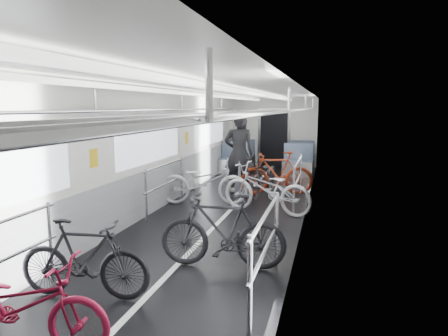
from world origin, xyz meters
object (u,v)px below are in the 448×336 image
(bike_right_mid, at_px, (266,189))
(bike_right_far, at_px, (277,173))
(bike_left_far, at_px, (204,181))
(person_standing, at_px, (239,154))
(person_seated, at_px, (241,144))
(bike_left_near, at_px, (19,305))
(bike_right_near, at_px, (222,231))
(bike_aisle, at_px, (264,176))
(bike_left_mid, at_px, (84,259))

(bike_right_mid, height_order, bike_right_far, bike_right_far)
(bike_left_far, height_order, person_standing, person_standing)
(person_standing, bearing_deg, person_seated, -90.54)
(bike_left_near, distance_m, bike_right_far, 6.95)
(bike_right_near, height_order, bike_right_far, bike_right_far)
(bike_right_mid, distance_m, bike_right_far, 1.73)
(bike_right_near, height_order, person_standing, person_standing)
(bike_right_far, height_order, bike_aisle, bike_right_far)
(bike_aisle, bearing_deg, person_seated, 119.18)
(bike_left_near, bearing_deg, person_standing, -12.26)
(bike_left_near, bearing_deg, bike_right_far, -19.74)
(bike_left_near, distance_m, bike_aisle, 6.71)
(bike_right_mid, relative_size, bike_right_far, 1.08)
(bike_left_mid, height_order, bike_aisle, bike_aisle)
(bike_left_mid, xyz_separation_m, bike_right_far, (1.37, 5.81, 0.07))
(bike_left_mid, relative_size, bike_right_near, 0.90)
(bike_left_far, height_order, bike_right_mid, bike_left_far)
(bike_right_mid, xyz_separation_m, bike_aisle, (-0.30, 1.54, -0.03))
(person_seated, bearing_deg, bike_left_mid, 77.40)
(person_seated, bearing_deg, person_standing, 87.57)
(bike_left_mid, relative_size, bike_aisle, 0.84)
(bike_right_near, relative_size, person_standing, 0.85)
(bike_aisle, bearing_deg, bike_left_far, -125.98)
(bike_left_mid, xyz_separation_m, bike_aisle, (1.08, 5.62, 0.02))
(bike_aisle, bearing_deg, bike_right_near, -79.41)
(person_seated, bearing_deg, bike_left_near, 77.49)
(person_standing, bearing_deg, bike_left_mid, 73.11)
(bike_right_far, bearing_deg, bike_left_mid, -26.92)
(bike_left_mid, height_order, person_seated, person_seated)
(bike_left_near, height_order, person_standing, person_standing)
(bike_right_mid, height_order, bike_aisle, bike_right_mid)
(bike_left_far, height_order, bike_right_near, bike_right_near)
(bike_left_far, bearing_deg, person_standing, -33.38)
(bike_right_far, bearing_deg, bike_left_near, -24.64)
(bike_left_far, distance_m, bike_right_mid, 1.48)
(bike_left_mid, bearing_deg, bike_left_far, -6.36)
(bike_left_near, relative_size, person_standing, 0.82)
(bike_right_mid, bearing_deg, bike_left_near, 1.21)
(bike_left_far, relative_size, person_seated, 1.09)
(bike_right_near, distance_m, bike_right_mid, 2.86)
(bike_left_mid, distance_m, bike_right_mid, 4.31)
(bike_aisle, relative_size, person_seated, 1.02)
(bike_aisle, distance_m, person_seated, 3.79)
(bike_aisle, height_order, person_seated, person_seated)
(bike_left_near, relative_size, bike_right_far, 0.92)
(bike_right_near, distance_m, bike_aisle, 4.41)
(bike_right_mid, relative_size, person_seated, 1.08)
(person_standing, bearing_deg, bike_right_far, 173.38)
(bike_right_mid, bearing_deg, person_standing, -134.62)
(bike_aisle, distance_m, person_standing, 0.82)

